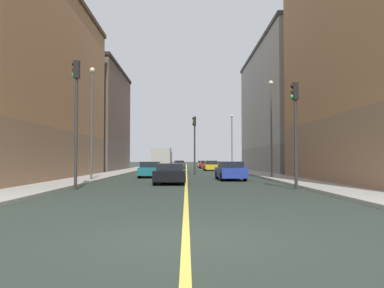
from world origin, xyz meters
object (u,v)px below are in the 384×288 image
Objects in this scene: car_black at (170,174)px; box_truck at (162,158)px; car_orange at (202,164)px; car_yellow at (211,166)px; building_right_corner at (3,80)px; building_right_midblock at (84,120)px; street_lamp_left_near at (271,119)px; car_blue at (230,171)px; building_left_mid at (294,110)px; car_red at (205,165)px; street_lamp_right_near at (92,112)px; car_maroon at (179,164)px; traffic_light_median_far at (194,137)px; traffic_light_left_near at (295,119)px; traffic_light_right_near at (76,107)px; street_lamp_left_far at (232,136)px; car_teal at (150,170)px.

box_truck is (-2.33, 29.21, 0.98)m from car_black.
car_orange is 1.03× the size of car_yellow.
building_right_corner is 1.45× the size of building_right_midblock.
building_right_midblock is 2.31× the size of street_lamp_left_near.
building_right_corner is 18.18m from car_blue.
car_red is (-10.46, 16.10, -7.17)m from building_left_mid.
street_lamp_right_near is 1.71× the size of car_maroon.
traffic_light_median_far reaches higher than car_blue.
building_right_corner reaches higher than box_truck.
traffic_light_left_near is 0.70× the size of street_lamp_right_near.
traffic_light_left_near is 8.61m from car_black.
car_blue is at bearing -90.04° from car_yellow.
street_lamp_right_near is at bearing 97.45° from traffic_light_right_near.
street_lamp_right_near is 38.89m from car_maroon.
building_right_midblock is at bearing 105.61° from street_lamp_right_near.
traffic_light_right_near is (-11.34, -0.00, 0.63)m from traffic_light_left_near.
street_lamp_left_far is (-6.94, 8.20, -2.92)m from building_left_mid.
car_maroon is 13.99m from car_yellow.
traffic_light_left_near reaches higher than box_truck.
car_orange is at bearing 86.44° from traffic_light_median_far.
car_teal reaches higher than car_maroon.
traffic_light_left_near is 1.35× the size of car_black.
car_black is 0.92× the size of car_yellow.
car_red is (0.13, -9.26, 0.02)m from car_orange.
street_lamp_right_near is at bearing -104.57° from car_red.
traffic_light_right_near is (7.93, -9.04, -3.17)m from building_right_corner.
car_blue is at bearing -75.09° from box_truck.
traffic_light_left_near reaches higher than car_orange.
building_left_mid reaches higher than car_blue.
car_orange is at bearing 90.68° from car_yellow.
box_truck is (-10.01, 23.25, -3.09)m from street_lamp_left_near.
car_maroon reaches higher than car_red.
box_truck is at bearing 94.56° from car_black.
building_right_corner is at bearing -110.06° from car_orange.
building_right_midblock is 2.22× the size of street_lamp_right_near.
car_yellow is at bearing 0.59° from building_right_midblock.
car_blue is 1.02× the size of car_yellow.
building_right_midblock is 2.64× the size of traffic_light_right_near.
traffic_light_median_far is at bearing -85.66° from car_maroon.
car_red is 0.98× the size of car_blue.
box_truck reaches higher than car_teal.
building_left_mid reaches higher than street_lamp_left_far.
car_red is (6.21, 32.00, -0.04)m from car_teal.
street_lamp_left_near is 1.72× the size of car_red.
building_right_midblock reaches higher than street_lamp_right_near.
car_yellow is at bearing -10.45° from box_truck.
car_maroon is 4.40m from car_red.
traffic_light_right_near is at bearing -101.16° from car_teal.
traffic_light_right_near is at bearing -134.94° from car_blue.
car_blue is at bearing -96.81° from street_lamp_left_far.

